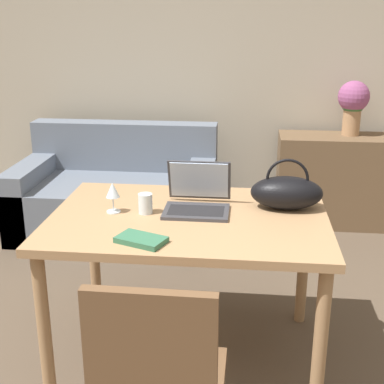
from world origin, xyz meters
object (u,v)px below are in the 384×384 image
at_px(laptop, 198,196).
at_px(handbag, 287,192).
at_px(chair, 158,381).
at_px(wine_glass, 113,192).
at_px(couch, 118,196).
at_px(drinking_glass, 145,204).
at_px(flower_vase, 353,102).

relative_size(laptop, handbag, 0.89).
relative_size(chair, laptop, 2.91).
xyz_separation_m(chair, laptop, (0.04, 0.97, 0.34)).
bearing_deg(wine_glass, laptop, 13.97).
bearing_deg(chair, wine_glass, 112.98).
xyz_separation_m(chair, couch, (-0.76, 2.51, -0.22)).
height_order(drinking_glass, handbag, handbag).
bearing_deg(wine_glass, drinking_glass, 1.69).
bearing_deg(drinking_glass, laptop, 21.31).
bearing_deg(flower_vase, wine_glass, -126.12).
distance_m(chair, wine_glass, 1.01).
xyz_separation_m(chair, handbag, (0.47, 1.01, 0.36)).
bearing_deg(drinking_glass, couch, 108.83).
bearing_deg(flower_vase, chair, -110.94).
xyz_separation_m(couch, flower_vase, (1.86, 0.35, 0.73)).
xyz_separation_m(chair, flower_vase, (1.10, 2.86, 0.51)).
xyz_separation_m(wine_glass, handbag, (0.83, 0.14, -0.02)).
distance_m(laptop, drinking_glass, 0.26).
relative_size(couch, flower_vase, 3.59).
xyz_separation_m(laptop, drinking_glass, (-0.24, -0.09, -0.01)).
bearing_deg(drinking_glass, handbag, 11.55).
height_order(handbag, flower_vase, flower_vase).
xyz_separation_m(couch, drinking_glass, (0.56, -1.64, 0.54)).
bearing_deg(handbag, couch, 129.48).
xyz_separation_m(laptop, wine_glass, (-0.40, -0.10, 0.04)).
distance_m(couch, drinking_glass, 1.81).
height_order(chair, wine_glass, wine_glass).
distance_m(handbag, flower_vase, 1.96).
height_order(drinking_glass, wine_glass, wine_glass).
relative_size(chair, drinking_glass, 9.38).
bearing_deg(wine_glass, chair, -67.49).
bearing_deg(laptop, drinking_glass, -158.69).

